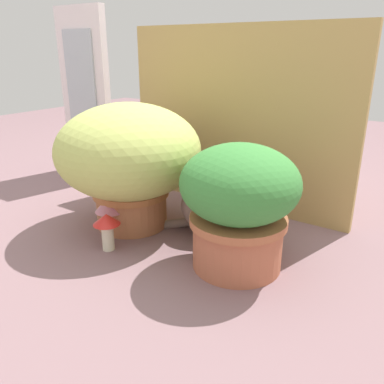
{
  "coord_description": "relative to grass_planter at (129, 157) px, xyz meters",
  "views": [
    {
      "loc": [
        0.81,
        -0.94,
        0.65
      ],
      "look_at": [
        0.1,
        0.09,
        0.18
      ],
      "focal_mm": 36.84,
      "sensor_mm": 36.0,
      "label": 1
    }
  ],
  "objects": [
    {
      "name": "ground_plane",
      "position": [
        0.16,
        -0.07,
        -0.27
      ],
      "size": [
        6.0,
        6.0,
        0.0
      ],
      "primitive_type": "plane",
      "color": "#826267"
    },
    {
      "name": "mushroom_ornament_red",
      "position": [
        0.07,
        -0.2,
        -0.18
      ],
      "size": [
        0.09,
        0.09,
        0.13
      ],
      "color": "#EBE5C3",
      "rests_on": "ground"
    },
    {
      "name": "mushroom_ornament_pink",
      "position": [
        0.0,
        -0.12,
        -0.16
      ],
      "size": [
        0.1,
        0.1,
        0.15
      ],
      "color": "silver",
      "rests_on": "ground"
    },
    {
      "name": "window_panel_white",
      "position": [
        -0.64,
        0.37,
        0.15
      ],
      "size": [
        0.32,
        0.05,
        0.83
      ],
      "color": "white",
      "rests_on": "ground"
    },
    {
      "name": "grass_planter",
      "position": [
        0.0,
        0.0,
        0.0
      ],
      "size": [
        0.53,
        0.53,
        0.46
      ],
      "color": "#AD6943",
      "rests_on": "ground"
    },
    {
      "name": "leafy_planter",
      "position": [
        0.48,
        -0.04,
        -0.06
      ],
      "size": [
        0.36,
        0.36,
        0.39
      ],
      "color": "#B76446",
      "rests_on": "ground"
    },
    {
      "name": "cardboard_backdrop",
      "position": [
        0.21,
        0.4,
        0.1
      ],
      "size": [
        1.0,
        0.03,
        0.73
      ],
      "primitive_type": "cube",
      "color": "tan",
      "rests_on": "ground"
    },
    {
      "name": "cat",
      "position": [
        0.32,
        0.13,
        -0.15
      ],
      "size": [
        0.38,
        0.28,
        0.32
      ],
      "color": "#7E685E",
      "rests_on": "ground"
    }
  ]
}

